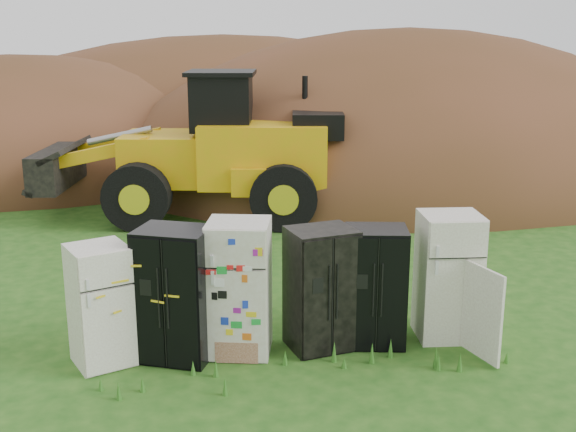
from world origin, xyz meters
name	(u,v)px	position (x,y,z in m)	size (l,w,h in m)	color
ground	(287,348)	(0.00, 0.00, 0.00)	(120.00, 120.00, 0.00)	#1D4D14
fridge_leftmost	(100,305)	(-2.49, -0.01, 0.82)	(0.72, 0.69, 1.63)	white
fridge_black_side	(176,294)	(-1.51, 0.00, 0.91)	(0.95, 0.75, 1.81)	black
fridge_sticker	(239,288)	(-0.65, 0.03, 0.93)	(0.83, 0.77, 1.86)	silver
fridge_dark_mid	(321,289)	(0.48, -0.01, 0.86)	(0.88, 0.72, 1.72)	black
fridge_black_right	(375,286)	(1.26, 0.00, 0.84)	(0.84, 0.70, 1.68)	black
fridge_open_door	(448,276)	(2.34, 0.03, 0.92)	(0.83, 0.77, 1.83)	white
wheel_loader	(186,145)	(-1.08, 7.52, 1.70)	(7.03, 2.85, 3.40)	orange
dirt_mound_right	(403,175)	(5.53, 11.36, 0.00)	(17.20, 12.62, 8.69)	#4B3018
dirt_mound_left	(19,166)	(-6.22, 14.86, 0.00)	(16.60, 12.45, 7.06)	#4B3018
dirt_mound_back	(225,147)	(0.66, 17.44, 0.00)	(20.60, 13.73, 8.19)	#4B3018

